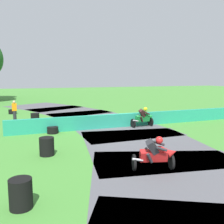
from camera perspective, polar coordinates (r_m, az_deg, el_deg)
ground_plane at (r=17.18m, az=1.29°, el=-3.41°), size 120.00×120.00×0.00m
track_asphalt at (r=16.66m, az=-3.67°, el=-3.78°), size 11.31×36.73×0.01m
safety_barrier at (r=19.48m, az=14.76°, el=-0.97°), size 24.16×0.74×0.90m
motorcycle_lead_red at (r=9.40m, az=9.89°, el=-9.35°), size 1.69×1.14×1.42m
motorcycle_chase_green at (r=17.25m, az=7.17°, el=-1.22°), size 1.68×0.84×1.43m
tire_stack_near at (r=7.28m, az=-19.97°, el=-17.00°), size 0.60×0.60×0.80m
tire_stack_mid_a at (r=11.42m, az=-14.56°, el=-7.55°), size 0.64×0.64×0.80m
tire_stack_mid_b at (r=15.67m, az=-13.29°, el=-4.01°), size 0.66×0.66×0.40m
tire_stack_far at (r=20.37m, az=-17.04°, el=-1.09°), size 0.64×0.64×0.60m
tire_stack_extra_a at (r=24.89m, az=-21.61°, el=0.08°), size 0.69×0.69×0.40m
track_marshal at (r=20.24m, az=-21.21°, el=0.14°), size 0.34×0.24×1.63m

